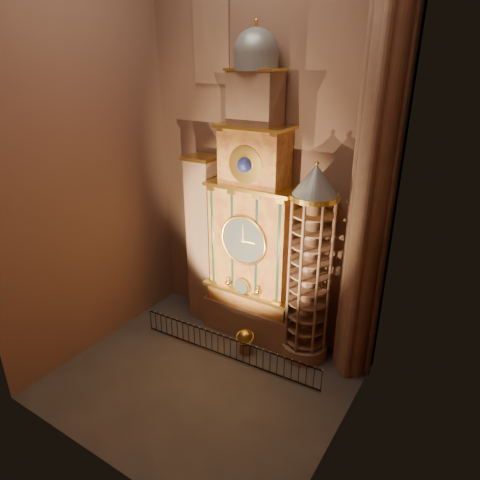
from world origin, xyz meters
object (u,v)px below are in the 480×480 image
Objects in this scene: portrait_tower at (204,241)px; iron_railing at (227,347)px; celestial_globe at (245,340)px; astronomical_clock at (253,228)px; stair_turret at (309,269)px.

iron_railing is at bearing -39.11° from portrait_tower.
portrait_tower is 7.06× the size of celestial_globe.
astronomical_clock is 1.55× the size of stair_turret.
portrait_tower is 6.91m from stair_turret.
stair_turret is at bearing -4.30° from astronomical_clock.
astronomical_clock is 6.17m from celestial_globe.
astronomical_clock reaches higher than iron_railing.
astronomical_clock is at bearing 109.52° from celestial_globe.
celestial_globe is (0.69, -1.96, -5.81)m from astronomical_clock.
celestial_globe is (-2.81, -1.70, -4.40)m from stair_turret.
portrait_tower is at bearing 140.89° from iron_railing.
celestial_globe is at bearing 58.34° from iron_railing.
portrait_tower is at bearing 179.71° from astronomical_clock.
iron_railing is at bearing -87.22° from astronomical_clock.
iron_railing is (-0.56, -0.90, -0.17)m from celestial_globe.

